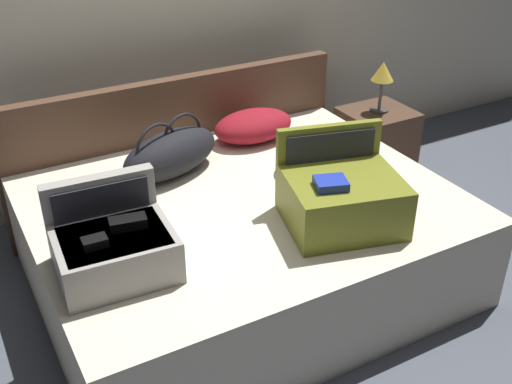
{
  "coord_description": "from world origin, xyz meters",
  "views": [
    {
      "loc": [
        -1.26,
        -1.98,
        2.08
      ],
      "look_at": [
        0.0,
        0.28,
        0.6
      ],
      "focal_mm": 43.79,
      "sensor_mm": 36.0,
      "label": 1
    }
  ],
  "objects_px": {
    "duffel_bag": "(171,153)",
    "pillow_near_headboard": "(313,156)",
    "pillow_center_head": "(253,126)",
    "nightstand": "(375,146)",
    "bed": "(245,240)",
    "hard_case_medium": "(113,245)",
    "hard_case_large": "(342,196)",
    "table_lamp": "(383,75)"
  },
  "relations": [
    {
      "from": "nightstand",
      "to": "duffel_bag",
      "type": "bearing_deg",
      "value": -174.36
    },
    {
      "from": "table_lamp",
      "to": "duffel_bag",
      "type": "bearing_deg",
      "value": -174.36
    },
    {
      "from": "bed",
      "to": "pillow_center_head",
      "type": "bearing_deg",
      "value": 57.37
    },
    {
      "from": "hard_case_medium",
      "to": "table_lamp",
      "type": "height_order",
      "value": "hard_case_medium"
    },
    {
      "from": "pillow_near_headboard",
      "to": "duffel_bag",
      "type": "bearing_deg",
      "value": 155.95
    },
    {
      "from": "pillow_center_head",
      "to": "nightstand",
      "type": "xyz_separation_m",
      "value": [
        0.93,
        -0.03,
        -0.34
      ]
    },
    {
      "from": "hard_case_medium",
      "to": "nightstand",
      "type": "bearing_deg",
      "value": 25.77
    },
    {
      "from": "duffel_bag",
      "to": "pillow_near_headboard",
      "type": "height_order",
      "value": "duffel_bag"
    },
    {
      "from": "hard_case_large",
      "to": "pillow_center_head",
      "type": "xyz_separation_m",
      "value": [
        0.09,
        1.01,
        -0.05
      ]
    },
    {
      "from": "pillow_center_head",
      "to": "table_lamp",
      "type": "xyz_separation_m",
      "value": [
        0.93,
        -0.03,
        0.17
      ]
    },
    {
      "from": "duffel_bag",
      "to": "table_lamp",
      "type": "xyz_separation_m",
      "value": [
        1.52,
        0.15,
        0.13
      ]
    },
    {
      "from": "hard_case_large",
      "to": "pillow_near_headboard",
      "type": "distance_m",
      "value": 0.56
    },
    {
      "from": "bed",
      "to": "nightstand",
      "type": "xyz_separation_m",
      "value": [
        1.31,
        0.57,
        0.0
      ]
    },
    {
      "from": "nightstand",
      "to": "pillow_center_head",
      "type": "bearing_deg",
      "value": 178.33
    },
    {
      "from": "bed",
      "to": "hard_case_large",
      "type": "bearing_deg",
      "value": -55.05
    },
    {
      "from": "hard_case_medium",
      "to": "nightstand",
      "type": "distance_m",
      "value": 2.24
    },
    {
      "from": "duffel_bag",
      "to": "pillow_center_head",
      "type": "height_order",
      "value": "duffel_bag"
    },
    {
      "from": "nightstand",
      "to": "pillow_near_headboard",
      "type": "bearing_deg",
      "value": -150.8
    },
    {
      "from": "pillow_center_head",
      "to": "nightstand",
      "type": "height_order",
      "value": "pillow_center_head"
    },
    {
      "from": "bed",
      "to": "hard_case_medium",
      "type": "height_order",
      "value": "hard_case_medium"
    },
    {
      "from": "bed",
      "to": "hard_case_large",
      "type": "height_order",
      "value": "hard_case_large"
    },
    {
      "from": "pillow_center_head",
      "to": "pillow_near_headboard",
      "type": "bearing_deg",
      "value": -78.24
    },
    {
      "from": "hard_case_large",
      "to": "duffel_bag",
      "type": "bearing_deg",
      "value": 135.86
    },
    {
      "from": "bed",
      "to": "pillow_center_head",
      "type": "height_order",
      "value": "pillow_center_head"
    },
    {
      "from": "duffel_bag",
      "to": "table_lamp",
      "type": "bearing_deg",
      "value": 5.64
    },
    {
      "from": "hard_case_medium",
      "to": "duffel_bag",
      "type": "bearing_deg",
      "value": 55.77
    },
    {
      "from": "hard_case_large",
      "to": "bed",
      "type": "bearing_deg",
      "value": 139.66
    },
    {
      "from": "bed",
      "to": "hard_case_large",
      "type": "relative_size",
      "value": 3.38
    },
    {
      "from": "pillow_center_head",
      "to": "nightstand",
      "type": "distance_m",
      "value": 0.99
    },
    {
      "from": "bed",
      "to": "table_lamp",
      "type": "relative_size",
      "value": 6.19
    },
    {
      "from": "hard_case_large",
      "to": "pillow_center_head",
      "type": "relative_size",
      "value": 1.23
    },
    {
      "from": "duffel_bag",
      "to": "table_lamp",
      "type": "relative_size",
      "value": 1.95
    },
    {
      "from": "duffel_bag",
      "to": "pillow_near_headboard",
      "type": "xyz_separation_m",
      "value": [
        0.7,
        -0.31,
        -0.05
      ]
    },
    {
      "from": "hard_case_medium",
      "to": "duffel_bag",
      "type": "distance_m",
      "value": 0.86
    },
    {
      "from": "duffel_bag",
      "to": "pillow_center_head",
      "type": "xyz_separation_m",
      "value": [
        0.6,
        0.18,
        -0.04
      ]
    },
    {
      "from": "pillow_near_headboard",
      "to": "pillow_center_head",
      "type": "xyz_separation_m",
      "value": [
        -0.1,
        0.49,
        0.01
      ]
    },
    {
      "from": "duffel_bag",
      "to": "pillow_near_headboard",
      "type": "bearing_deg",
      "value": -24.05
    },
    {
      "from": "bed",
      "to": "duffel_bag",
      "type": "xyz_separation_m",
      "value": [
        -0.21,
        0.42,
        0.38
      ]
    },
    {
      "from": "hard_case_medium",
      "to": "pillow_near_headboard",
      "type": "relative_size",
      "value": 1.14
    },
    {
      "from": "hard_case_large",
      "to": "pillow_near_headboard",
      "type": "height_order",
      "value": "hard_case_large"
    },
    {
      "from": "hard_case_large",
      "to": "table_lamp",
      "type": "xyz_separation_m",
      "value": [
        1.02,
        0.98,
        0.11
      ]
    },
    {
      "from": "hard_case_large",
      "to": "pillow_center_head",
      "type": "bearing_deg",
      "value": 99.46
    }
  ]
}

